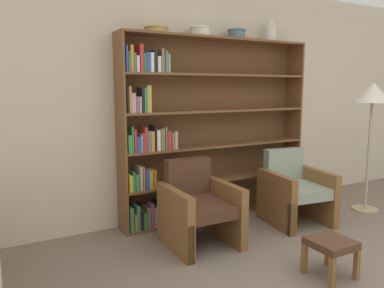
{
  "coord_description": "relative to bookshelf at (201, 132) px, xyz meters",
  "views": [
    {
      "loc": [
        -2.54,
        -1.33,
        1.53
      ],
      "look_at": [
        -0.68,
        2.02,
        0.95
      ],
      "focal_mm": 35.0,
      "sensor_mm": 36.0,
      "label": 1
    }
  ],
  "objects": [
    {
      "name": "bowl_brass",
      "position": [
        -0.55,
        -0.02,
        1.11
      ],
      "size": [
        0.26,
        0.26,
        0.07
      ],
      "color": "tan",
      "rests_on": "bookshelf"
    },
    {
      "name": "floor_lamp",
      "position": [
        1.95,
        -0.79,
        0.36
      ],
      "size": [
        0.43,
        0.43,
        1.59
      ],
      "color": "tan",
      "rests_on": "ground"
    },
    {
      "name": "vase_tall",
      "position": [
        0.98,
        -0.02,
        1.18
      ],
      "size": [
        0.14,
        0.14,
        0.25
      ],
      "color": "silver",
      "rests_on": "bookshelf"
    },
    {
      "name": "bowl_cream",
      "position": [
        -0.02,
        -0.02,
        1.13
      ],
      "size": [
        0.24,
        0.24,
        0.1
      ],
      "color": "silver",
      "rests_on": "bookshelf"
    },
    {
      "name": "wall_back",
      "position": [
        0.36,
        0.17,
        0.35
      ],
      "size": [
        12.0,
        0.06,
        2.75
      ],
      "color": "beige",
      "rests_on": "ground"
    },
    {
      "name": "bowl_copper",
      "position": [
        0.47,
        -0.02,
        1.13
      ],
      "size": [
        0.22,
        0.22,
        0.11
      ],
      "color": "slate",
      "rests_on": "bookshelf"
    },
    {
      "name": "footstool",
      "position": [
        0.2,
        -1.75,
        -0.77
      ],
      "size": [
        0.33,
        0.33,
        0.31
      ],
      "color": "brown",
      "rests_on": "ground"
    },
    {
      "name": "armchair_leather",
      "position": [
        -0.41,
        -0.66,
        -0.65
      ],
      "size": [
        0.65,
        0.69,
        0.81
      ],
      "rotation": [
        0.0,
        0.0,
        3.12
      ],
      "color": "brown",
      "rests_on": "ground"
    },
    {
      "name": "bookshelf",
      "position": [
        0.0,
        0.0,
        0.0
      ],
      "size": [
        2.4,
        0.3,
        2.09
      ],
      "color": "brown",
      "rests_on": "ground"
    },
    {
      "name": "armchair_cushioned",
      "position": [
        0.86,
        -0.66,
        -0.65
      ],
      "size": [
        0.73,
        0.76,
        0.81
      ],
      "rotation": [
        0.0,
        0.0,
        3.0
      ],
      "color": "brown",
      "rests_on": "ground"
    }
  ]
}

